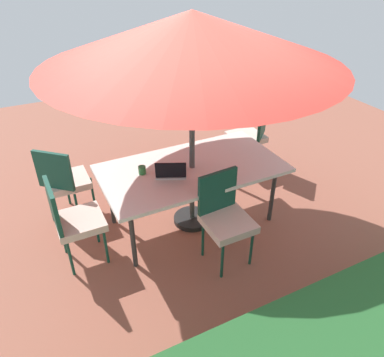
{
  "coord_description": "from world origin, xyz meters",
  "views": [
    {
      "loc": [
        1.56,
        3.15,
        2.86
      ],
      "look_at": [
        0.0,
        0.0,
        0.61
      ],
      "focal_mm": 34.62,
      "sensor_mm": 36.0,
      "label": 1
    }
  ],
  "objects_px": {
    "chair_north": "(225,215)",
    "chair_southwest": "(251,134)",
    "dining_table": "(192,171)",
    "chair_east": "(73,218)",
    "patio_umbrella": "(192,39)",
    "cup": "(142,170)",
    "laptop": "(171,172)",
    "chair_southeast": "(64,179)"
  },
  "relations": [
    {
      "from": "patio_umbrella",
      "to": "cup",
      "type": "height_order",
      "value": "patio_umbrella"
    },
    {
      "from": "patio_umbrella",
      "to": "chair_east",
      "type": "relative_size",
      "value": 2.95
    },
    {
      "from": "dining_table",
      "to": "chair_east",
      "type": "height_order",
      "value": "chair_east"
    },
    {
      "from": "patio_umbrella",
      "to": "laptop",
      "type": "bearing_deg",
      "value": 14.53
    },
    {
      "from": "chair_north",
      "to": "chair_southwest",
      "type": "height_order",
      "value": "same"
    },
    {
      "from": "chair_east",
      "to": "laptop",
      "type": "bearing_deg",
      "value": -92.77
    },
    {
      "from": "dining_table",
      "to": "chair_north",
      "type": "distance_m",
      "value": 0.7
    },
    {
      "from": "chair_southeast",
      "to": "laptop",
      "type": "relative_size",
      "value": 2.49
    },
    {
      "from": "chair_southeast",
      "to": "laptop",
      "type": "height_order",
      "value": "chair_southeast"
    },
    {
      "from": "laptop",
      "to": "chair_north",
      "type": "bearing_deg",
      "value": 142.34
    },
    {
      "from": "patio_umbrella",
      "to": "laptop",
      "type": "height_order",
      "value": "patio_umbrella"
    },
    {
      "from": "cup",
      "to": "chair_southeast",
      "type": "bearing_deg",
      "value": -39.01
    },
    {
      "from": "chair_southwest",
      "to": "cup",
      "type": "relative_size",
      "value": 11.32
    },
    {
      "from": "patio_umbrella",
      "to": "chair_southwest",
      "type": "height_order",
      "value": "patio_umbrella"
    },
    {
      "from": "chair_east",
      "to": "chair_north",
      "type": "xyz_separation_m",
      "value": [
        -1.38,
        0.63,
        0.0
      ]
    },
    {
      "from": "chair_southwest",
      "to": "cup",
      "type": "height_order",
      "value": "chair_southwest"
    },
    {
      "from": "chair_east",
      "to": "chair_southeast",
      "type": "height_order",
      "value": "same"
    },
    {
      "from": "patio_umbrella",
      "to": "chair_southeast",
      "type": "xyz_separation_m",
      "value": [
        1.29,
        -0.72,
        -1.56
      ]
    },
    {
      "from": "chair_southeast",
      "to": "patio_umbrella",
      "type": "bearing_deg",
      "value": -167.13
    },
    {
      "from": "patio_umbrella",
      "to": "chair_north",
      "type": "xyz_separation_m",
      "value": [
        -0.03,
        0.68,
        -1.56
      ]
    },
    {
      "from": "chair_east",
      "to": "cup",
      "type": "height_order",
      "value": "chair_east"
    },
    {
      "from": "cup",
      "to": "patio_umbrella",
      "type": "bearing_deg",
      "value": 168.03
    },
    {
      "from": "patio_umbrella",
      "to": "cup",
      "type": "xyz_separation_m",
      "value": [
        0.54,
        -0.11,
        -1.31
      ]
    },
    {
      "from": "chair_north",
      "to": "cup",
      "type": "height_order",
      "value": "chair_north"
    },
    {
      "from": "laptop",
      "to": "cup",
      "type": "height_order",
      "value": "laptop"
    },
    {
      "from": "dining_table",
      "to": "chair_north",
      "type": "relative_size",
      "value": 2.05
    },
    {
      "from": "dining_table",
      "to": "laptop",
      "type": "bearing_deg",
      "value": 14.53
    },
    {
      "from": "chair_east",
      "to": "chair_north",
      "type": "distance_m",
      "value": 1.51
    },
    {
      "from": "chair_southeast",
      "to": "cup",
      "type": "bearing_deg",
      "value": -176.93
    },
    {
      "from": "chair_southwest",
      "to": "chair_southeast",
      "type": "bearing_deg",
      "value": -42.19
    },
    {
      "from": "chair_north",
      "to": "laptop",
      "type": "distance_m",
      "value": 0.73
    },
    {
      "from": "chair_southeast",
      "to": "laptop",
      "type": "xyz_separation_m",
      "value": [
        -1.0,
        0.79,
        0.26
      ]
    },
    {
      "from": "chair_southwest",
      "to": "cup",
      "type": "distance_m",
      "value": 1.99
    },
    {
      "from": "laptop",
      "to": "chair_southeast",
      "type": "bearing_deg",
      "value": -13.57
    },
    {
      "from": "chair_east",
      "to": "chair_southwest",
      "type": "height_order",
      "value": "same"
    },
    {
      "from": "dining_table",
      "to": "chair_southeast",
      "type": "xyz_separation_m",
      "value": [
        1.29,
        -0.72,
        -0.16
      ]
    },
    {
      "from": "patio_umbrella",
      "to": "chair_southwest",
      "type": "relative_size",
      "value": 2.95
    },
    {
      "from": "chair_east",
      "to": "chair_southwest",
      "type": "xyz_separation_m",
      "value": [
        -2.67,
        -0.82,
        0.0
      ]
    },
    {
      "from": "chair_north",
      "to": "laptop",
      "type": "xyz_separation_m",
      "value": [
        0.32,
        -0.6,
        0.26
      ]
    },
    {
      "from": "chair_east",
      "to": "chair_north",
      "type": "bearing_deg",
      "value": -116.0
    },
    {
      "from": "dining_table",
      "to": "chair_east",
      "type": "bearing_deg",
      "value": 2.15
    },
    {
      "from": "laptop",
      "to": "chair_southwest",
      "type": "bearing_deg",
      "value": -127.41
    }
  ]
}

